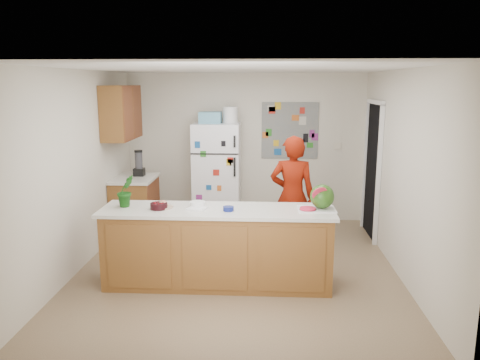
# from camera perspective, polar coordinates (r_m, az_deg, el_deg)

# --- Properties ---
(floor) EXTENTS (4.00, 4.50, 0.02)m
(floor) POSITION_cam_1_polar(r_m,az_deg,el_deg) (6.13, -0.32, -10.74)
(floor) COLOR brown
(floor) RESTS_ON ground
(wall_back) EXTENTS (4.00, 0.02, 2.50)m
(wall_back) POSITION_cam_1_polar(r_m,az_deg,el_deg) (7.99, 0.66, 3.94)
(wall_back) COLOR beige
(wall_back) RESTS_ON ground
(wall_left) EXTENTS (0.02, 4.50, 2.50)m
(wall_left) POSITION_cam_1_polar(r_m,az_deg,el_deg) (6.22, -19.16, 1.05)
(wall_left) COLOR beige
(wall_left) RESTS_ON ground
(wall_right) EXTENTS (0.02, 4.50, 2.50)m
(wall_right) POSITION_cam_1_polar(r_m,az_deg,el_deg) (5.99, 19.23, 0.66)
(wall_right) COLOR beige
(wall_right) RESTS_ON ground
(ceiling) EXTENTS (4.00, 4.50, 0.02)m
(ceiling) POSITION_cam_1_polar(r_m,az_deg,el_deg) (5.67, -0.35, 13.52)
(ceiling) COLOR white
(ceiling) RESTS_ON wall_back
(doorway) EXTENTS (0.03, 0.85, 2.04)m
(doorway) POSITION_cam_1_polar(r_m,az_deg,el_deg) (7.41, 15.90, 1.07)
(doorway) COLOR black
(doorway) RESTS_ON ground
(peninsula_base) EXTENTS (2.60, 0.62, 0.88)m
(peninsula_base) POSITION_cam_1_polar(r_m,az_deg,el_deg) (5.52, -2.74, -8.35)
(peninsula_base) COLOR brown
(peninsula_base) RESTS_ON floor
(peninsula_top) EXTENTS (2.68, 0.70, 0.04)m
(peninsula_top) POSITION_cam_1_polar(r_m,az_deg,el_deg) (5.38, -2.79, -3.74)
(peninsula_top) COLOR silver
(peninsula_top) RESTS_ON peninsula_base
(side_counter_base) EXTENTS (0.60, 0.80, 0.86)m
(side_counter_base) POSITION_cam_1_polar(r_m,az_deg,el_deg) (7.54, -12.63, -3.18)
(side_counter_base) COLOR brown
(side_counter_base) RESTS_ON floor
(side_counter_top) EXTENTS (0.64, 0.84, 0.04)m
(side_counter_top) POSITION_cam_1_polar(r_m,az_deg,el_deg) (7.44, -12.79, 0.17)
(side_counter_top) COLOR silver
(side_counter_top) RESTS_ON side_counter_base
(upper_cabinets) EXTENTS (0.35, 1.00, 0.80)m
(upper_cabinets) POSITION_cam_1_polar(r_m,az_deg,el_deg) (7.30, -14.25, 7.97)
(upper_cabinets) COLOR brown
(upper_cabinets) RESTS_ON wall_left
(refrigerator) EXTENTS (0.75, 0.70, 1.70)m
(refrigerator) POSITION_cam_1_polar(r_m,az_deg,el_deg) (7.72, -2.81, 0.64)
(refrigerator) COLOR silver
(refrigerator) RESTS_ON floor
(fridge_top_bin) EXTENTS (0.35, 0.28, 0.18)m
(fridge_top_bin) POSITION_cam_1_polar(r_m,az_deg,el_deg) (7.61, -3.64, 7.61)
(fridge_top_bin) COLOR #5999B2
(fridge_top_bin) RESTS_ON refrigerator
(photo_collage) EXTENTS (0.95, 0.01, 0.95)m
(photo_collage) POSITION_cam_1_polar(r_m,az_deg,el_deg) (7.94, 6.10, 6.01)
(photo_collage) COLOR slate
(photo_collage) RESTS_ON wall_back
(person) EXTENTS (0.64, 0.45, 1.66)m
(person) POSITION_cam_1_polar(r_m,az_deg,el_deg) (6.37, 6.39, -2.00)
(person) COLOR #6E1305
(person) RESTS_ON floor
(blender_appliance) EXTENTS (0.12, 0.12, 0.38)m
(blender_appliance) POSITION_cam_1_polar(r_m,az_deg,el_deg) (7.51, -12.22, 1.94)
(blender_appliance) COLOR black
(blender_appliance) RESTS_ON side_counter_top
(cutting_board) EXTENTS (0.43, 0.32, 0.01)m
(cutting_board) POSITION_cam_1_polar(r_m,az_deg,el_deg) (5.40, 9.32, -3.52)
(cutting_board) COLOR white
(cutting_board) RESTS_ON peninsula_top
(watermelon) EXTENTS (0.28, 0.28, 0.28)m
(watermelon) POSITION_cam_1_polar(r_m,az_deg,el_deg) (5.39, 9.98, -1.99)
(watermelon) COLOR #205012
(watermelon) RESTS_ON cutting_board
(watermelon_slice) EXTENTS (0.18, 0.18, 0.02)m
(watermelon_slice) POSITION_cam_1_polar(r_m,az_deg,el_deg) (5.34, 8.25, -3.48)
(watermelon_slice) COLOR red
(watermelon_slice) RESTS_ON cutting_board
(cherry_bowl) EXTENTS (0.20, 0.20, 0.07)m
(cherry_bowl) POSITION_cam_1_polar(r_m,az_deg,el_deg) (5.43, -9.87, -3.14)
(cherry_bowl) COLOR black
(cherry_bowl) RESTS_ON peninsula_top
(white_bowl) EXTENTS (0.19, 0.19, 0.06)m
(white_bowl) POSITION_cam_1_polar(r_m,az_deg,el_deg) (5.47, -5.18, -2.96)
(white_bowl) COLOR white
(white_bowl) RESTS_ON peninsula_top
(cobalt_bowl) EXTENTS (0.16, 0.16, 0.05)m
(cobalt_bowl) POSITION_cam_1_polar(r_m,az_deg,el_deg) (5.28, -1.42, -3.51)
(cobalt_bowl) COLOR navy
(cobalt_bowl) RESTS_ON peninsula_top
(plate) EXTENTS (0.28, 0.28, 0.02)m
(plate) POSITION_cam_1_polar(r_m,az_deg,el_deg) (5.48, -9.36, -3.27)
(plate) COLOR #BEAB8F
(plate) RESTS_ON peninsula_top
(paper_towel) EXTENTS (0.25, 0.23, 0.02)m
(paper_towel) POSITION_cam_1_polar(r_m,az_deg,el_deg) (5.35, -5.27, -3.51)
(paper_towel) COLOR silver
(paper_towel) RESTS_ON peninsula_top
(keys) EXTENTS (0.09, 0.06, 0.01)m
(keys) POSITION_cam_1_polar(r_m,az_deg,el_deg) (5.29, 10.17, -3.88)
(keys) COLOR gray
(keys) RESTS_ON peninsula_top
(potted_plant) EXTENTS (0.26, 0.26, 0.37)m
(potted_plant) POSITION_cam_1_polar(r_m,az_deg,el_deg) (5.59, -13.76, -1.29)
(potted_plant) COLOR #113E15
(potted_plant) RESTS_ON peninsula_top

